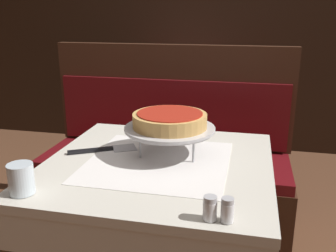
# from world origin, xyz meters

# --- Properties ---
(dining_table_front) EXTENTS (0.82, 0.82, 0.74)m
(dining_table_front) POSITION_xyz_m (0.00, 0.00, 0.64)
(dining_table_front) COLOR beige
(dining_table_front) RESTS_ON ground_plane
(dining_table_rear) EXTENTS (0.75, 0.75, 0.73)m
(dining_table_rear) POSITION_xyz_m (-0.27, 1.73, 0.61)
(dining_table_rear) COLOR red
(dining_table_rear) RESTS_ON ground_plane
(booth_bench) EXTENTS (1.47, 0.52, 1.07)m
(booth_bench) POSITION_xyz_m (-0.16, 0.81, 0.31)
(booth_bench) COLOR #3D2316
(booth_bench) RESTS_ON ground_plane
(back_wall_panel) EXTENTS (6.00, 0.04, 2.40)m
(back_wall_panel) POSITION_xyz_m (0.00, 2.27, 1.20)
(back_wall_panel) COLOR black
(back_wall_panel) RESTS_ON ground_plane
(pizza_pan_stand) EXTENTS (0.34, 0.34, 0.11)m
(pizza_pan_stand) POSITION_xyz_m (0.03, 0.08, 0.84)
(pizza_pan_stand) COLOR #ADADB2
(pizza_pan_stand) RESTS_ON dining_table_front
(deep_dish_pizza) EXTENTS (0.28, 0.28, 0.06)m
(deep_dish_pizza) POSITION_xyz_m (0.03, 0.08, 0.87)
(deep_dish_pizza) COLOR tan
(deep_dish_pizza) RESTS_ON pizza_pan_stand
(pizza_server) EXTENTS (0.26, 0.17, 0.01)m
(pizza_server) POSITION_xyz_m (-0.23, 0.06, 0.74)
(pizza_server) COLOR #BCBCC1
(pizza_server) RESTS_ON dining_table_front
(water_glass_near) EXTENTS (0.08, 0.08, 0.09)m
(water_glass_near) POSITION_xyz_m (-0.34, -0.33, 0.78)
(water_glass_near) COLOR silver
(water_glass_near) RESTS_ON dining_table_front
(salt_shaker) EXTENTS (0.04, 0.04, 0.07)m
(salt_shaker) POSITION_xyz_m (0.23, -0.36, 0.77)
(salt_shaker) COLOR silver
(salt_shaker) RESTS_ON dining_table_front
(pepper_shaker) EXTENTS (0.03, 0.03, 0.07)m
(pepper_shaker) POSITION_xyz_m (0.27, -0.36, 0.77)
(pepper_shaker) COLOR silver
(pepper_shaker) RESTS_ON dining_table_front
(napkin_holder) EXTENTS (0.10, 0.05, 0.09)m
(napkin_holder) POSITION_xyz_m (-0.01, 0.36, 0.78)
(napkin_holder) COLOR #B2B2B7
(napkin_holder) RESTS_ON dining_table_front
(condiment_caddy) EXTENTS (0.15, 0.15, 0.17)m
(condiment_caddy) POSITION_xyz_m (-0.34, 1.71, 0.76)
(condiment_caddy) COLOR black
(condiment_caddy) RESTS_ON dining_table_rear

